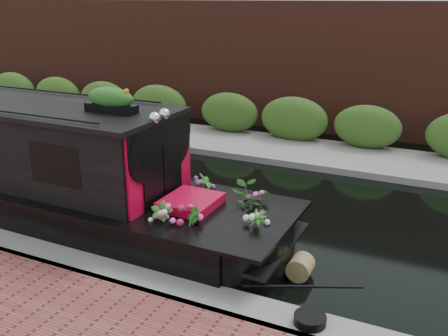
% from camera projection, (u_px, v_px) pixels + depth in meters
% --- Properties ---
extents(ground, '(80.00, 80.00, 0.00)m').
position_uv_depth(ground, '(213.00, 206.00, 10.33)').
color(ground, black).
rests_on(ground, ground).
extents(near_bank_coping, '(40.00, 0.60, 0.50)m').
position_uv_depth(near_bank_coping, '(116.00, 284.00, 7.52)').
color(near_bank_coping, gray).
rests_on(near_bank_coping, ground).
extents(far_bank_path, '(40.00, 2.40, 0.34)m').
position_uv_depth(far_bank_path, '(281.00, 152.00, 13.92)').
color(far_bank_path, gray).
rests_on(far_bank_path, ground).
extents(far_hedge, '(40.00, 1.10, 2.80)m').
position_uv_depth(far_hedge, '(291.00, 144.00, 14.69)').
color(far_hedge, '#32571D').
rests_on(far_hedge, ground).
extents(far_brick_wall, '(40.00, 1.00, 8.00)m').
position_uv_depth(far_brick_wall, '(311.00, 128.00, 16.48)').
color(far_brick_wall, '#52271B').
rests_on(far_brick_wall, ground).
extents(rope_fender, '(0.37, 0.37, 0.37)m').
position_uv_depth(rope_fender, '(300.00, 267.00, 7.64)').
color(rope_fender, olive).
rests_on(rope_fender, ground).
extents(coiled_mooring_rope, '(0.41, 0.41, 0.12)m').
position_uv_depth(coiled_mooring_rope, '(310.00, 319.00, 6.19)').
color(coiled_mooring_rope, black).
rests_on(coiled_mooring_rope, near_bank_coping).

